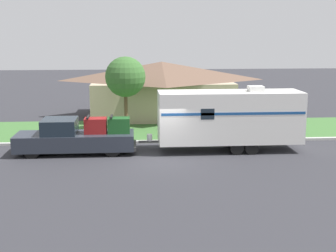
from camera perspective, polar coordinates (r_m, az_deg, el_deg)
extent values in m
plane|color=#2D2D33|center=(23.63, -0.75, -4.13)|extent=(120.00, 120.00, 0.00)
cube|color=#ADADA8|center=(27.25, -1.24, -1.90)|extent=(80.00, 0.30, 0.14)
cube|color=#3D6B33|center=(30.82, -1.61, -0.46)|extent=(80.00, 7.00, 0.03)
cube|color=tan|center=(35.85, -0.78, 3.41)|extent=(10.31, 6.77, 2.76)
pyramid|color=brown|center=(35.62, -0.78, 6.73)|extent=(11.14, 7.31, 1.40)
cube|color=#4C3828|center=(32.58, -0.41, 2.04)|extent=(1.00, 0.06, 2.10)
cylinder|color=black|center=(24.80, -16.29, -2.78)|extent=(0.89, 0.28, 0.89)
cylinder|color=black|center=(26.43, -15.54, -1.89)|extent=(0.89, 0.28, 0.89)
cylinder|color=black|center=(24.28, -6.81, -2.70)|extent=(0.89, 0.28, 0.89)
cylinder|color=black|center=(25.94, -6.66, -1.79)|extent=(0.89, 0.28, 0.89)
cube|color=#282D38|center=(25.43, -14.36, -1.84)|extent=(3.41, 2.07, 0.83)
cube|color=#19232D|center=(25.17, -13.07, -0.03)|extent=(1.77, 1.90, 0.78)
cube|color=#282D38|center=(25.08, -7.38, -1.76)|extent=(2.78, 2.07, 0.83)
cube|color=#333333|center=(25.11, -4.05, -2.37)|extent=(0.12, 1.86, 0.20)
cube|color=maroon|center=(24.95, -8.83, 0.05)|extent=(1.15, 0.87, 0.80)
cube|color=black|center=(24.89, -9.70, 1.12)|extent=(0.10, 0.96, 0.08)
cube|color=#194C1E|center=(24.88, -6.02, 0.09)|extent=(1.15, 0.87, 0.80)
cube|color=black|center=(24.81, -6.89, 1.17)|extent=(0.10, 0.96, 0.08)
cylinder|color=black|center=(24.77, 8.39, -2.68)|extent=(0.71, 0.22, 0.71)
cylinder|color=black|center=(26.60, 7.49, -1.69)|extent=(0.71, 0.22, 0.71)
cylinder|color=black|center=(24.95, 10.14, -2.64)|extent=(0.71, 0.22, 0.71)
cylinder|color=black|center=(26.77, 9.13, -1.66)|extent=(0.71, 0.22, 0.71)
cube|color=silver|center=(25.33, 7.52, 1.15)|extent=(7.66, 2.20, 2.71)
cube|color=navy|center=(24.21, 8.08, 1.48)|extent=(7.51, 0.01, 0.14)
cube|color=#383838|center=(25.07, -2.38, -1.92)|extent=(1.08, 0.12, 0.10)
cylinder|color=silver|center=(25.02, -2.26, -1.40)|extent=(0.28, 0.28, 0.36)
cube|color=silver|center=(25.43, 10.66, 4.50)|extent=(0.80, 0.68, 0.28)
cube|color=#19232D|center=(23.95, 4.85, 1.45)|extent=(0.70, 0.01, 0.56)
cylinder|color=brown|center=(28.31, 6.49, -0.38)|extent=(0.09, 0.09, 1.19)
cube|color=#B2B2B2|center=(28.17, 6.52, 1.02)|extent=(0.48, 0.20, 0.22)
cylinder|color=brown|center=(30.70, -5.15, 1.82)|extent=(0.24, 0.24, 2.53)
sphere|color=#38662D|center=(30.42, -5.22, 5.99)|extent=(2.61, 2.61, 2.61)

